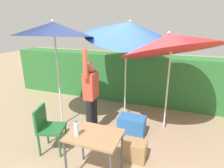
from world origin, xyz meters
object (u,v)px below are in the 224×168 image
at_px(cooler_box, 132,125).
at_px(umbrella_yellow, 53,29).
at_px(umbrella_rainbow, 128,30).
at_px(chair_plastic, 48,126).
at_px(crate_cardboard, 134,150).
at_px(umbrella_orange, 170,43).
at_px(folding_table, 94,140).
at_px(person_vendor, 91,93).
at_px(bottle_water, 76,129).

bearing_deg(cooler_box, umbrella_yellow, -173.85).
height_order(umbrella_rainbow, chair_plastic, umbrella_rainbow).
relative_size(umbrella_rainbow, crate_cardboard, 6.48).
bearing_deg(umbrella_orange, folding_table, -115.65).
distance_m(umbrella_rainbow, umbrella_yellow, 1.64).
bearing_deg(person_vendor, cooler_box, 14.81).
height_order(chair_plastic, cooler_box, chair_plastic).
bearing_deg(chair_plastic, umbrella_orange, 37.53).
relative_size(umbrella_rainbow, umbrella_orange, 1.06).
bearing_deg(umbrella_rainbow, umbrella_orange, -20.99).
distance_m(folding_table, bottle_water, 0.33).
bearing_deg(chair_plastic, umbrella_yellow, 110.92).
bearing_deg(person_vendor, bottle_water, -73.41).
bearing_deg(bottle_water, crate_cardboard, 44.34).
bearing_deg(crate_cardboard, umbrella_orange, 72.97).
height_order(umbrella_rainbow, crate_cardboard, umbrella_rainbow).
bearing_deg(folding_table, bottle_water, -153.85).
bearing_deg(bottle_water, umbrella_yellow, 132.86).
xyz_separation_m(crate_cardboard, folding_table, (-0.49, -0.59, 0.49)).
distance_m(person_vendor, chair_plastic, 1.07).
height_order(cooler_box, folding_table, folding_table).
xyz_separation_m(umbrella_yellow, bottle_water, (1.20, -1.30, -1.34)).
xyz_separation_m(umbrella_orange, bottle_water, (-1.09, -1.90, -1.09)).
bearing_deg(bottle_water, folding_table, 26.15).
bearing_deg(umbrella_yellow, crate_cardboard, -17.08).
distance_m(umbrella_yellow, bottle_water, 2.22).
distance_m(person_vendor, cooler_box, 1.14).
bearing_deg(person_vendor, crate_cardboard, -26.60).
relative_size(umbrella_yellow, folding_table, 3.04).
bearing_deg(cooler_box, umbrella_orange, 34.44).
xyz_separation_m(umbrella_yellow, crate_cardboard, (1.92, -0.59, -2.03)).
xyz_separation_m(person_vendor, crate_cardboard, (1.10, -0.55, -0.76)).
bearing_deg(folding_table, cooler_box, 79.81).
height_order(cooler_box, bottle_water, bottle_water).
relative_size(umbrella_orange, umbrella_yellow, 1.04).
bearing_deg(umbrella_orange, chair_plastic, -142.47).
distance_m(umbrella_orange, cooler_box, 1.91).
bearing_deg(crate_cardboard, chair_plastic, -169.13).
relative_size(umbrella_orange, chair_plastic, 2.85).
bearing_deg(umbrella_orange, crate_cardboard, -107.03).
relative_size(umbrella_orange, bottle_water, 10.58).
relative_size(umbrella_rainbow, cooler_box, 4.68).
bearing_deg(person_vendor, umbrella_rainbow, 64.11).
distance_m(umbrella_rainbow, folding_table, 2.64).
distance_m(crate_cardboard, folding_table, 0.91).
distance_m(umbrella_orange, chair_plastic, 2.85).
xyz_separation_m(chair_plastic, bottle_water, (0.86, -0.40, 0.36)).
bearing_deg(folding_table, umbrella_yellow, 140.43).
bearing_deg(bottle_water, person_vendor, 106.59).
bearing_deg(person_vendor, folding_table, -62.13).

